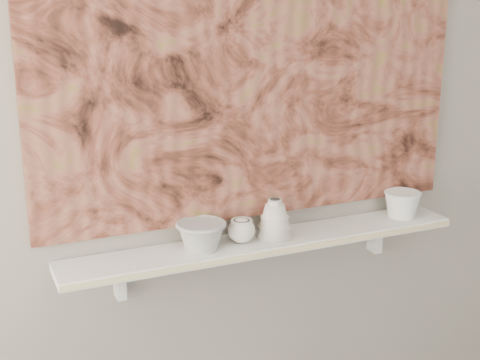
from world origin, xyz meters
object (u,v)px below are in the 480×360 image
painting (257,53)px  bowl_white (402,204)px  cup_cream (242,230)px  bell_vessel (275,218)px  shelf (266,242)px  bowl_grey (201,235)px

painting → bowl_white: (0.56, -0.08, -0.56)m
cup_cream → bell_vessel: size_ratio=0.67×
painting → shelf: bearing=-90.0°
painting → bell_vessel: painting is taller
bowl_grey → cup_cream: bearing=0.0°
bowl_grey → bell_vessel: 0.26m
bowl_grey → bell_vessel: bell_vessel is taller
shelf → bell_vessel: bell_vessel is taller
cup_cream → painting: bearing=41.9°
bell_vessel → bowl_white: bearing=0.0°
painting → bowl_grey: painting is taller
bowl_grey → bowl_white: bowl_white is taller
bell_vessel → bowl_white: (0.52, 0.00, -0.02)m
bell_vessel → bowl_white: size_ratio=1.01×
cup_cream → bowl_white: 0.65m
shelf → bowl_white: (0.56, 0.00, 0.06)m
painting → cup_cream: (-0.09, -0.08, -0.57)m
bell_vessel → bowl_white: bell_vessel is taller
painting → bell_vessel: (0.03, -0.08, -0.54)m
painting → cup_cream: bearing=-138.1°
bowl_grey → bell_vessel: (0.26, 0.00, 0.02)m
shelf → bowl_grey: bearing=180.0°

